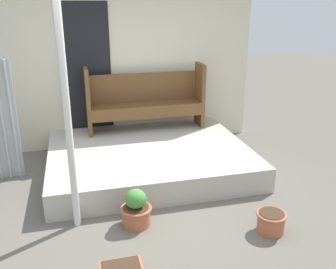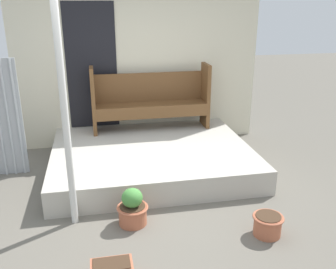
% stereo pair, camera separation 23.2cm
% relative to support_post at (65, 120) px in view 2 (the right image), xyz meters
% --- Properties ---
extents(ground_plane, '(24.00, 24.00, 0.00)m').
position_rel_support_post_xyz_m(ground_plane, '(0.89, 0.10, -1.20)').
color(ground_plane, '#666056').
extents(porch_slab, '(2.84, 2.27, 0.34)m').
position_rel_support_post_xyz_m(porch_slab, '(1.07, 1.24, -1.03)').
color(porch_slab, '#B7B2A5').
rests_on(porch_slab, ground_plane).
extents(house_wall, '(4.04, 0.08, 2.60)m').
position_rel_support_post_xyz_m(house_wall, '(1.03, 2.40, 0.10)').
color(house_wall, beige).
rests_on(house_wall, ground_plane).
extents(support_post, '(0.08, 0.08, 2.40)m').
position_rel_support_post_xyz_m(support_post, '(0.00, 0.00, 0.00)').
color(support_post, silver).
rests_on(support_post, ground_plane).
extents(bench, '(1.90, 0.41, 1.05)m').
position_rel_support_post_xyz_m(bench, '(1.20, 2.09, -0.34)').
color(bench, brown).
rests_on(bench, porch_slab).
extents(flower_pot_left, '(0.35, 0.35, 0.43)m').
position_rel_support_post_xyz_m(flower_pot_left, '(0.64, -0.17, -1.01)').
color(flower_pot_left, '#B26042').
rests_on(flower_pot_left, ground_plane).
extents(flower_pot_middle, '(0.33, 0.33, 0.23)m').
position_rel_support_post_xyz_m(flower_pot_middle, '(2.02, -0.66, -1.08)').
color(flower_pot_middle, '#B26042').
rests_on(flower_pot_middle, ground_plane).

